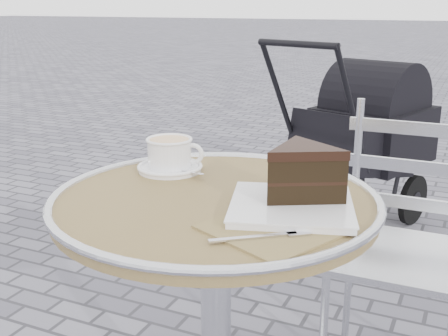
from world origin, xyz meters
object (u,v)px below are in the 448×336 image
at_px(bistro_chair, 405,216).
at_px(baby_stroller, 361,144).
at_px(cappuccino_set, 170,156).
at_px(cake_plate_set, 300,180).
at_px(cafe_table, 216,266).

bearing_deg(bistro_chair, baby_stroller, 106.45).
height_order(cappuccino_set, cake_plate_set, cake_plate_set).
bearing_deg(cappuccino_set, cafe_table, -52.05).
relative_size(cafe_table, cake_plate_set, 1.87).
distance_m(cafe_table, cake_plate_set, 0.29).
xyz_separation_m(cake_plate_set, baby_stroller, (-0.21, 1.77, -0.35)).
xyz_separation_m(cafe_table, baby_stroller, (-0.02, 1.78, -0.12)).
height_order(cafe_table, baby_stroller, baby_stroller).
bearing_deg(cappuccino_set, bistro_chair, 24.25).
bearing_deg(baby_stroller, cake_plate_set, -63.93).
height_order(cafe_table, bistro_chair, bistro_chair).
bearing_deg(cafe_table, cake_plate_set, 3.08).
relative_size(cappuccino_set, bistro_chair, 0.22).
bearing_deg(baby_stroller, cappuccino_set, -76.38).
height_order(cake_plate_set, bistro_chair, same).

